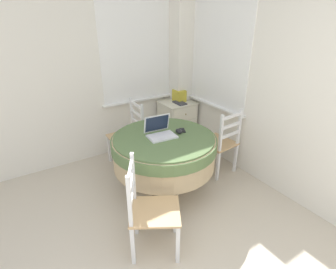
# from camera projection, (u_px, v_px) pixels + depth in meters

# --- Properties ---
(corner_room_shell) EXTENTS (4.38, 4.86, 2.55)m
(corner_room_shell) POSITION_uv_depth(u_px,v_px,m) (175.00, 82.00, 2.99)
(corner_room_shell) COLOR white
(corner_room_shell) RESTS_ON ground_plane
(round_dining_table) EXTENTS (1.19, 1.19, 0.74)m
(round_dining_table) POSITION_uv_depth(u_px,v_px,m) (164.00, 149.00, 2.99)
(round_dining_table) COLOR #4C3D2D
(round_dining_table) RESTS_ON ground_plane
(laptop) EXTENTS (0.33, 0.29, 0.22)m
(laptop) POSITION_uv_depth(u_px,v_px,m) (160.00, 132.00, 2.93)
(laptop) COLOR silver
(laptop) RESTS_ON round_dining_table
(computer_mouse) EXTENTS (0.07, 0.10, 0.05)m
(computer_mouse) POSITION_uv_depth(u_px,v_px,m) (179.00, 131.00, 2.99)
(computer_mouse) COLOR black
(computer_mouse) RESTS_ON round_dining_table
(cell_phone) EXTENTS (0.10, 0.13, 0.01)m
(cell_phone) POSITION_uv_depth(u_px,v_px,m) (182.00, 130.00, 3.07)
(cell_phone) COLOR black
(cell_phone) RESTS_ON round_dining_table
(dining_chair_near_back_window) EXTENTS (0.44, 0.41, 0.91)m
(dining_chair_near_back_window) POSITION_uv_depth(u_px,v_px,m) (128.00, 135.00, 3.67)
(dining_chair_near_back_window) COLOR tan
(dining_chair_near_back_window) RESTS_ON ground_plane
(dining_chair_near_right_window) EXTENTS (0.44, 0.47, 0.91)m
(dining_chair_near_right_window) POSITION_uv_depth(u_px,v_px,m) (220.00, 143.00, 3.45)
(dining_chair_near_right_window) COLOR tan
(dining_chair_near_right_window) RESTS_ON ground_plane
(dining_chair_camera_near) EXTENTS (0.58, 0.56, 0.91)m
(dining_chair_camera_near) POSITION_uv_depth(u_px,v_px,m) (149.00, 210.00, 2.28)
(dining_chair_camera_near) COLOR tan
(dining_chair_camera_near) RESTS_ON ground_plane
(corner_cabinet) EXTENTS (0.51, 0.48, 0.70)m
(corner_cabinet) POSITION_uv_depth(u_px,v_px,m) (177.00, 122.00, 4.30)
(corner_cabinet) COLOR silver
(corner_cabinet) RESTS_ON ground_plane
(storage_box) EXTENTS (0.15, 0.20, 0.18)m
(storage_box) POSITION_uv_depth(u_px,v_px,m) (179.00, 95.00, 4.17)
(storage_box) COLOR gold
(storage_box) RESTS_ON corner_cabinet
(book_on_cabinet) EXTENTS (0.13, 0.23, 0.02)m
(book_on_cabinet) POSITION_uv_depth(u_px,v_px,m) (180.00, 103.00, 4.08)
(book_on_cabinet) COLOR #3F3F44
(book_on_cabinet) RESTS_ON corner_cabinet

